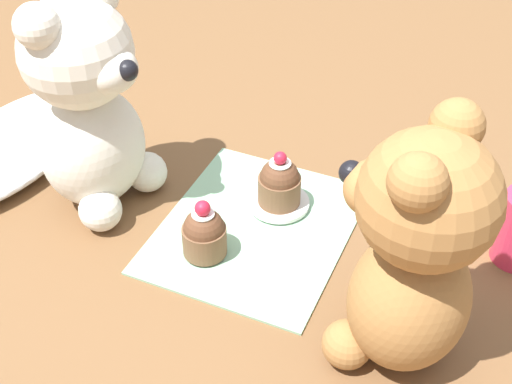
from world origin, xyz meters
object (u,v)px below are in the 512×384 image
Objects in this scene: cupcake_near_cream_bear at (204,233)px; cupcake_near_tan_bear at (280,183)px; saucer_plate at (279,203)px; teddy_bear_cream at (88,105)px; teddy_bear_tan at (414,252)px.

cupcake_near_tan_bear is at bearing -22.57° from cupcake_near_cream_bear.
cupcake_near_cream_bear is 0.12m from saucer_plate.
cupcake_near_tan_bear reaches higher than cupcake_near_cream_bear.
teddy_bear_cream is 1.03× the size of teddy_bear_tan.
saucer_plate is at bearing -22.57° from cupcake_near_cream_bear.
cupcake_near_cream_bear is (0.04, 0.23, -0.10)m from teddy_bear_tan.
teddy_bear_cream is 3.75× the size of cupcake_near_cream_bear.
cupcake_near_tan_bear is (0.14, 0.18, -0.09)m from teddy_bear_tan.
cupcake_near_cream_bear is at bearing 157.43° from saucer_plate.
saucer_plate is (0.11, -0.04, -0.02)m from cupcake_near_cream_bear.
cupcake_near_cream_bear is 1.00× the size of cupcake_near_tan_bear.
saucer_plate is (0.07, -0.20, -0.12)m from teddy_bear_cream.
cupcake_near_cream_bear is at bearing -95.80° from teddy_bear_cream.
teddy_bear_cream reaches higher than teddy_bear_tan.
cupcake_near_tan_bear is (0.07, -0.20, -0.09)m from teddy_bear_cream.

